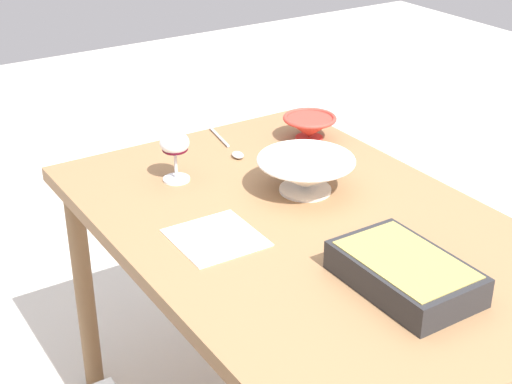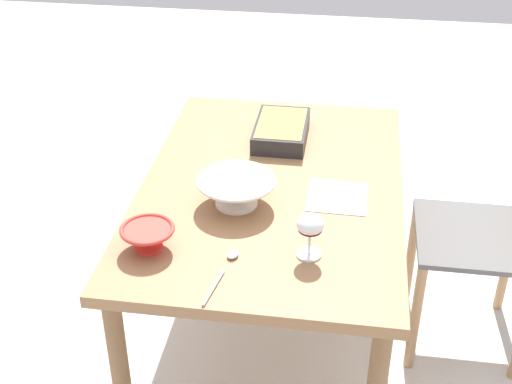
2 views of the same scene
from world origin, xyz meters
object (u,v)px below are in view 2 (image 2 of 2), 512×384
wine_glass (310,227)px  napkin (337,197)px  dining_table (272,205)px  mixing_bowl (148,237)px  casserole_dish (281,130)px  small_bowl (236,190)px  chair (495,235)px  serving_spoon (227,265)px

wine_glass → napkin: bearing=168.6°
dining_table → napkin: napkin is taller
mixing_bowl → wine_glass: bearing=94.4°
casserole_dish → small_bowl: small_bowl is taller
dining_table → small_bowl: size_ratio=5.14×
chair → wine_glass: (0.54, -0.62, 0.34)m
casserole_dish → serving_spoon: size_ratio=1.19×
dining_table → serving_spoon: serving_spoon is taller
chair → wine_glass: size_ratio=6.32×
mixing_bowl → napkin: (-0.35, 0.51, -0.04)m
chair → serving_spoon: bearing=-53.1°
dining_table → serving_spoon: bearing=-8.4°
chair → mixing_bowl: bearing=-61.6°
casserole_dish → napkin: casserole_dish is taller
mixing_bowl → serving_spoon: (0.05, 0.23, -0.03)m
dining_table → small_bowl: bearing=-34.5°
small_bowl → chair: bearing=109.9°
chair → wine_glass: bearing=-48.8°
small_bowl → serving_spoon: 0.32m
mixing_bowl → chair: bearing=118.4°
casserole_dish → mixing_bowl: 0.77m
napkin → small_bowl: bearing=-74.7°
napkin → dining_table: bearing=-103.6°
serving_spoon → napkin: size_ratio=1.26×
wine_glass → casserole_dish: size_ratio=0.46×
dining_table → casserole_dish: (-0.32, -0.01, 0.12)m
casserole_dish → small_bowl: size_ratio=1.18×
dining_table → small_bowl: 0.21m
serving_spoon → napkin: 0.49m
dining_table → chair: chair is taller
napkin → casserole_dish: bearing=-149.1°
mixing_bowl → serving_spoon: 0.24m
wine_glass → serving_spoon: bearing=-68.4°
small_bowl → casserole_dish: bearing=169.3°
wine_glass → mixing_bowl: size_ratio=0.86×
wine_glass → small_bowl: wine_glass is taller
wine_glass → napkin: 0.33m
casserole_dish → mixing_bowl: size_ratio=1.88×
dining_table → napkin: size_ratio=6.53×
casserole_dish → mixing_bowl: (0.72, -0.29, 0.00)m
chair → casserole_dish: (-0.14, -0.78, 0.28)m
wine_glass → small_bowl: bearing=-133.3°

